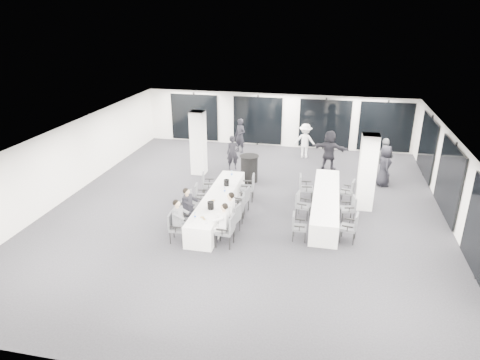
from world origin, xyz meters
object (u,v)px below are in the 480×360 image
(chair_side_right_far, at_px, (349,190))
(chair_main_left_second, at_px, (185,213))
(chair_side_left_far, at_px, (304,186))
(standing_guest_c, at_px, (305,139))
(chair_main_right_far, at_px, (249,186))
(standing_guest_h, at_px, (369,157))
(standing_guest_a, at_px, (233,151))
(chair_main_left_mid, at_px, (192,203))
(standing_guest_d, at_px, (385,156))
(chair_main_right_fourth, at_px, (243,198))
(ice_bucket_near, at_px, (211,205))
(banquet_table_side, at_px, (325,204))
(chair_main_left_far, at_px, (207,183))
(chair_main_right_mid, at_px, (239,206))
(chair_side_left_mid, at_px, (301,203))
(chair_side_right_near, at_px, (351,226))
(standing_guest_e, at_px, (385,163))
(chair_main_left_near, at_px, (175,226))
(standing_guest_f, at_px, (330,147))
(ice_bucket_far, at_px, (226,183))
(standing_guest_g, at_px, (240,134))
(chair_main_right_near, at_px, (228,229))
(chair_side_left_near, at_px, (297,225))
(chair_side_right_mid, at_px, (350,207))
(cocktail_table, at_px, (249,168))
(chair_main_right_second, at_px, (233,217))
(banquet_table_main, at_px, (218,205))
(chair_main_left_fourth, at_px, (200,194))

(chair_side_right_far, bearing_deg, chair_main_left_second, 132.98)
(chair_side_left_far, relative_size, standing_guest_c, 0.54)
(chair_main_right_far, relative_size, standing_guest_h, 0.54)
(standing_guest_a, bearing_deg, standing_guest_h, -18.92)
(chair_main_left_mid, relative_size, standing_guest_d, 0.47)
(chair_main_right_fourth, height_order, ice_bucket_near, ice_bucket_near)
(banquet_table_side, height_order, chair_main_left_far, chair_main_left_far)
(chair_main_right_mid, height_order, standing_guest_c, standing_guest_c)
(chair_side_left_mid, bearing_deg, chair_main_left_far, -95.08)
(chair_main_left_far, bearing_deg, standing_guest_d, 103.79)
(chair_side_right_near, bearing_deg, chair_main_right_fourth, 79.41)
(chair_main_right_fourth, bearing_deg, chair_main_right_far, 9.89)
(standing_guest_e, bearing_deg, chair_side_right_near, 156.22)
(banquet_table_side, xyz_separation_m, chair_main_left_far, (-4.56, 0.51, 0.18))
(chair_main_left_near, relative_size, chair_main_right_far, 0.93)
(standing_guest_f, bearing_deg, chair_main_left_mid, 67.40)
(chair_main_right_fourth, distance_m, standing_guest_e, 6.36)
(standing_guest_f, relative_size, ice_bucket_far, 9.01)
(chair_side_left_mid, relative_size, chair_side_right_far, 1.00)
(standing_guest_c, relative_size, standing_guest_g, 0.97)
(chair_main_right_near, relative_size, ice_bucket_near, 4.16)
(chair_side_right_near, distance_m, standing_guest_h, 5.88)
(chair_side_left_far, relative_size, chair_side_right_far, 1.12)
(chair_side_left_near, bearing_deg, chair_main_right_fourth, -129.45)
(standing_guest_d, relative_size, standing_guest_e, 1.07)
(chair_main_right_far, relative_size, chair_side_right_mid, 1.13)
(chair_side_left_near, relative_size, standing_guest_d, 0.43)
(standing_guest_f, relative_size, standing_guest_g, 1.05)
(chair_side_left_mid, relative_size, ice_bucket_near, 3.72)
(chair_side_right_far, relative_size, standing_guest_h, 0.49)
(standing_guest_c, distance_m, standing_guest_f, 1.89)
(cocktail_table, relative_size, chair_main_right_mid, 1.12)
(chair_main_left_second, height_order, ice_bucket_far, ice_bucket_far)
(chair_main_right_far, bearing_deg, ice_bucket_near, 156.40)
(cocktail_table, bearing_deg, ice_bucket_far, -99.08)
(chair_side_left_mid, bearing_deg, chair_main_right_fourth, -79.35)
(chair_main_right_second, bearing_deg, standing_guest_e, -31.87)
(chair_side_right_mid, bearing_deg, banquet_table_main, 84.90)
(standing_guest_d, height_order, ice_bucket_near, standing_guest_d)
(banquet_table_main, bearing_deg, chair_main_left_far, 119.48)
(banquet_table_side, bearing_deg, standing_guest_f, 89.98)
(chair_main_right_mid, bearing_deg, chair_side_right_near, -106.02)
(chair_main_left_near, distance_m, chair_side_left_mid, 4.50)
(chair_main_left_fourth, xyz_separation_m, standing_guest_f, (4.55, 5.11, 0.53))
(chair_side_left_far, bearing_deg, chair_main_right_near, -33.16)
(standing_guest_a, bearing_deg, chair_main_right_fourth, -92.44)
(standing_guest_d, bearing_deg, chair_main_left_far, -22.81)
(cocktail_table, bearing_deg, chair_main_right_near, -86.04)
(chair_side_right_near, height_order, standing_guest_a, standing_guest_a)
(chair_side_left_mid, bearing_deg, chair_side_left_far, -169.33)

